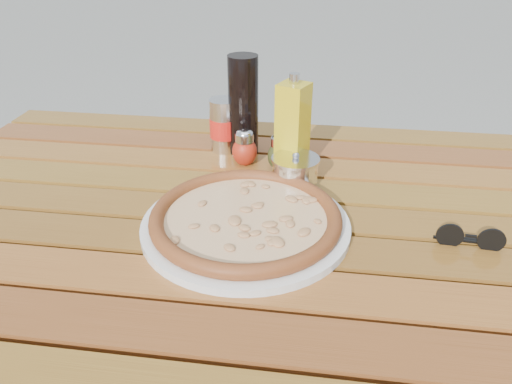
# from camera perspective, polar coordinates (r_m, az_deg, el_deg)

# --- Properties ---
(table) EXTENTS (1.40, 0.90, 0.75)m
(table) POSITION_cam_1_polar(r_m,az_deg,el_deg) (0.96, -0.17, -6.12)
(table) COLOR #37190C
(table) RESTS_ON ground
(plate) EXTENTS (0.38, 0.38, 0.01)m
(plate) POSITION_cam_1_polar(r_m,az_deg,el_deg) (0.86, -1.18, -3.80)
(plate) COLOR silver
(plate) RESTS_ON table
(pizza) EXTENTS (0.39, 0.39, 0.03)m
(pizza) POSITION_cam_1_polar(r_m,az_deg,el_deg) (0.86, -1.19, -2.92)
(pizza) COLOR beige
(pizza) RESTS_ON plate
(pepper_shaker) EXTENTS (0.06, 0.06, 0.08)m
(pepper_shaker) POSITION_cam_1_polar(r_m,az_deg,el_deg) (1.07, -1.32, 5.05)
(pepper_shaker) COLOR red
(pepper_shaker) RESTS_ON table
(oregano_shaker) EXTENTS (0.07, 0.07, 0.08)m
(oregano_shaker) POSITION_cam_1_polar(r_m,az_deg,el_deg) (1.06, 2.79, 4.54)
(oregano_shaker) COLOR #3C4019
(oregano_shaker) RESTS_ON table
(dark_bottle) EXTENTS (0.07, 0.07, 0.22)m
(dark_bottle) POSITION_cam_1_polar(r_m,az_deg,el_deg) (1.11, -1.46, 9.84)
(dark_bottle) COLOR black
(dark_bottle) RESTS_ON table
(soda_can) EXTENTS (0.08, 0.08, 0.12)m
(soda_can) POSITION_cam_1_polar(r_m,az_deg,el_deg) (1.14, -3.63, 7.59)
(soda_can) COLOR silver
(soda_can) RESTS_ON table
(olive_oil_cruet) EXTENTS (0.07, 0.07, 0.21)m
(olive_oil_cruet) POSITION_cam_1_polar(r_m,az_deg,el_deg) (1.02, 4.20, 7.25)
(olive_oil_cruet) COLOR gold
(olive_oil_cruet) RESTS_ON table
(parmesan_tin) EXTENTS (0.12, 0.12, 0.07)m
(parmesan_tin) POSITION_cam_1_polar(r_m,az_deg,el_deg) (1.00, 4.49, 2.42)
(parmesan_tin) COLOR silver
(parmesan_tin) RESTS_ON table
(sunglasses) EXTENTS (0.11, 0.03, 0.04)m
(sunglasses) POSITION_cam_1_polar(r_m,az_deg,el_deg) (0.89, 23.26, -4.90)
(sunglasses) COLOR black
(sunglasses) RESTS_ON table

